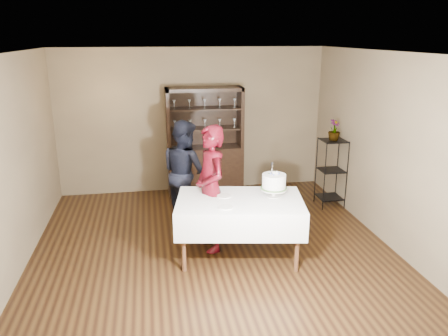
{
  "coord_description": "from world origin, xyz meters",
  "views": [
    {
      "loc": [
        -0.81,
        -5.62,
        2.91
      ],
      "look_at": [
        0.19,
        0.1,
        1.13
      ],
      "focal_mm": 35.0,
      "sensor_mm": 36.0,
      "label": 1
    }
  ],
  "objects_px": {
    "plant_etagere": "(331,170)",
    "cake": "(274,183)",
    "china_hutch": "(205,159)",
    "potted_plant": "(334,130)",
    "man": "(185,172)",
    "cake_table": "(240,213)",
    "woman": "(211,189)"
  },
  "relations": [
    {
      "from": "plant_etagere",
      "to": "cake",
      "type": "xyz_separation_m",
      "value": [
        -1.49,
        -1.53,
        0.37
      ]
    },
    {
      "from": "china_hutch",
      "to": "potted_plant",
      "type": "xyz_separation_m",
      "value": [
        2.07,
        -1.06,
        0.7
      ]
    },
    {
      "from": "plant_etagere",
      "to": "man",
      "type": "relative_size",
      "value": 0.72
    },
    {
      "from": "plant_etagere",
      "to": "cake_table",
      "type": "distance_m",
      "value": 2.5
    },
    {
      "from": "china_hutch",
      "to": "potted_plant",
      "type": "relative_size",
      "value": 5.62
    },
    {
      "from": "cake_table",
      "to": "woman",
      "type": "xyz_separation_m",
      "value": [
        -0.34,
        0.32,
        0.25
      ]
    },
    {
      "from": "china_hutch",
      "to": "cake",
      "type": "bearing_deg",
      "value": -77.19
    },
    {
      "from": "cake",
      "to": "cake_table",
      "type": "bearing_deg",
      "value": -176.99
    },
    {
      "from": "cake_table",
      "to": "cake",
      "type": "relative_size",
      "value": 3.7
    },
    {
      "from": "man",
      "to": "cake",
      "type": "distance_m",
      "value": 1.68
    },
    {
      "from": "cake",
      "to": "potted_plant",
      "type": "bearing_deg",
      "value": 45.7
    },
    {
      "from": "china_hutch",
      "to": "plant_etagere",
      "type": "height_order",
      "value": "china_hutch"
    },
    {
      "from": "plant_etagere",
      "to": "woman",
      "type": "distance_m",
      "value": 2.62
    },
    {
      "from": "plant_etagere",
      "to": "woman",
      "type": "relative_size",
      "value": 0.68
    },
    {
      "from": "cake_table",
      "to": "woman",
      "type": "height_order",
      "value": "woman"
    },
    {
      "from": "woman",
      "to": "plant_etagere",
      "type": "bearing_deg",
      "value": 103.88
    },
    {
      "from": "man",
      "to": "cake",
      "type": "height_order",
      "value": "man"
    },
    {
      "from": "plant_etagere",
      "to": "potted_plant",
      "type": "distance_m",
      "value": 0.71
    },
    {
      "from": "man",
      "to": "cake",
      "type": "bearing_deg",
      "value": -168.97
    },
    {
      "from": "woman",
      "to": "cake",
      "type": "xyz_separation_m",
      "value": [
        0.81,
        -0.29,
        0.14
      ]
    },
    {
      "from": "cake_table",
      "to": "man",
      "type": "relative_size",
      "value": 1.08
    },
    {
      "from": "china_hutch",
      "to": "man",
      "type": "height_order",
      "value": "china_hutch"
    },
    {
      "from": "cake_table",
      "to": "man",
      "type": "bearing_deg",
      "value": 115.2
    },
    {
      "from": "man",
      "to": "cake_table",
      "type": "bearing_deg",
      "value": 175.99
    },
    {
      "from": "china_hutch",
      "to": "woman",
      "type": "distance_m",
      "value": 2.31
    },
    {
      "from": "china_hutch",
      "to": "man",
      "type": "distance_m",
      "value": 1.41
    },
    {
      "from": "cake_table",
      "to": "potted_plant",
      "type": "bearing_deg",
      "value": 38.39
    },
    {
      "from": "plant_etagere",
      "to": "man",
      "type": "xyz_separation_m",
      "value": [
        -2.57,
        -0.26,
        0.18
      ]
    },
    {
      "from": "cake_table",
      "to": "man",
      "type": "xyz_separation_m",
      "value": [
        -0.61,
        1.3,
        0.2
      ]
    },
    {
      "from": "china_hutch",
      "to": "woman",
      "type": "bearing_deg",
      "value": -95.51
    },
    {
      "from": "woman",
      "to": "cake",
      "type": "relative_size",
      "value": 3.63
    },
    {
      "from": "china_hutch",
      "to": "potted_plant",
      "type": "height_order",
      "value": "china_hutch"
    }
  ]
}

